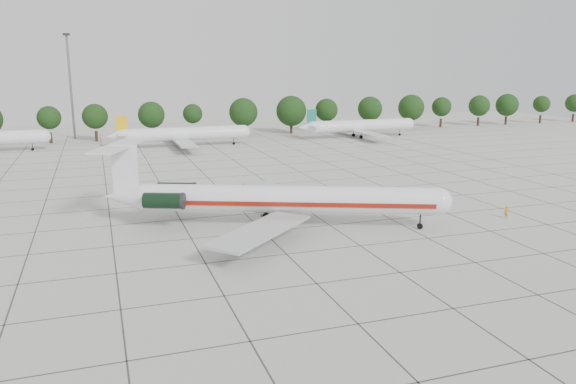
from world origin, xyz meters
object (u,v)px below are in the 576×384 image
object	(u,v)px
ground_crew	(506,212)
floodlight_mast	(70,81)
main_airliner	(269,199)
bg_airliner_d	(360,126)
bg_airliner_c	(184,134)

from	to	relation	value
ground_crew	floodlight_mast	bearing A→B (deg)	-62.05
main_airliner	bg_airliner_d	distance (m)	82.90
main_airliner	bg_airliner_c	size ratio (longest dim) A/B	1.36
main_airliner	ground_crew	xyz separation A→B (m)	(28.17, -5.86, -2.53)
main_airliner	bg_airliner_c	world-z (taller)	main_airliner
ground_crew	floodlight_mast	xyz separation A→B (m)	(-51.37, 96.06, 13.52)
floodlight_mast	bg_airliner_d	bearing A→B (deg)	-16.90
main_airliner	bg_airliner_d	bearing A→B (deg)	79.15
floodlight_mast	ground_crew	bearing A→B (deg)	-61.86
floodlight_mast	main_airliner	bearing A→B (deg)	-75.57
main_airliner	floodlight_mast	size ratio (longest dim) A/B	1.50
bg_airliner_d	bg_airliner_c	bearing A→B (deg)	-176.67
main_airliner	floodlight_mast	distance (m)	93.78
bg_airliner_c	floodlight_mast	size ratio (longest dim) A/B	1.11
ground_crew	bg_airliner_c	xyz separation A→B (m)	(-27.72, 72.60, 2.15)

